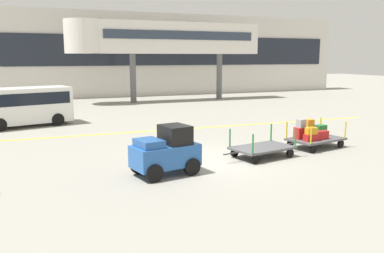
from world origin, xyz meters
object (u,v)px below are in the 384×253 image
(baggage_tug, at_px, (166,152))
(baggage_cart_lead, at_px, (262,148))
(shuttle_van, at_px, (24,104))
(baggage_cart_middle, at_px, (313,135))

(baggage_tug, distance_m, baggage_cart_lead, 4.18)
(baggage_cart_lead, bearing_deg, shuttle_van, 127.68)
(baggage_cart_middle, height_order, shuttle_van, shuttle_van)
(baggage_tug, relative_size, baggage_cart_middle, 0.74)
(baggage_tug, height_order, baggage_cart_lead, baggage_tug)
(baggage_tug, xyz_separation_m, baggage_cart_lead, (4.08, 0.81, -0.41))
(baggage_tug, height_order, shuttle_van, shuttle_van)
(baggage_cart_lead, bearing_deg, baggage_tug, -168.78)
(baggage_cart_lead, distance_m, shuttle_van, 13.74)
(baggage_tug, bearing_deg, baggage_cart_lead, 11.22)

